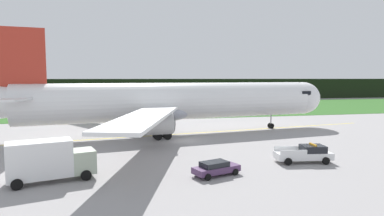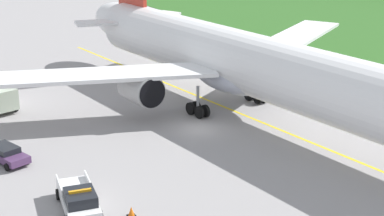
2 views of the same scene
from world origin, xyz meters
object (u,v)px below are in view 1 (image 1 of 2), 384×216
(ops_pickup_truck, at_px, (305,154))
(staff_car, at_px, (216,168))
(airliner, at_px, (173,102))
(apron_cone, at_px, (308,152))
(catering_truck, at_px, (49,160))

(ops_pickup_truck, distance_m, staff_car, 10.73)
(airliner, height_order, apron_cone, airliner)
(staff_car, bearing_deg, catering_truck, 174.15)
(ops_pickup_truck, distance_m, apron_cone, 3.55)
(catering_truck, bearing_deg, airliner, 55.97)
(apron_cone, bearing_deg, staff_car, -157.41)
(staff_car, bearing_deg, ops_pickup_truck, 13.22)
(catering_truck, distance_m, staff_car, 14.40)
(ops_pickup_truck, xyz_separation_m, apron_cone, (2.14, 2.78, -0.58))
(staff_car, height_order, apron_cone, staff_car)
(apron_cone, bearing_deg, airliner, 126.65)
(ops_pickup_truck, bearing_deg, airliner, 118.05)
(catering_truck, height_order, apron_cone, catering_truck)
(airliner, distance_m, ops_pickup_truck, 22.94)
(catering_truck, relative_size, apron_cone, 11.00)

